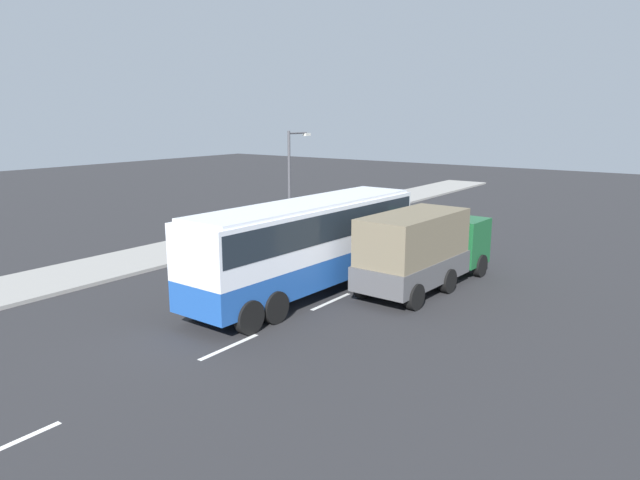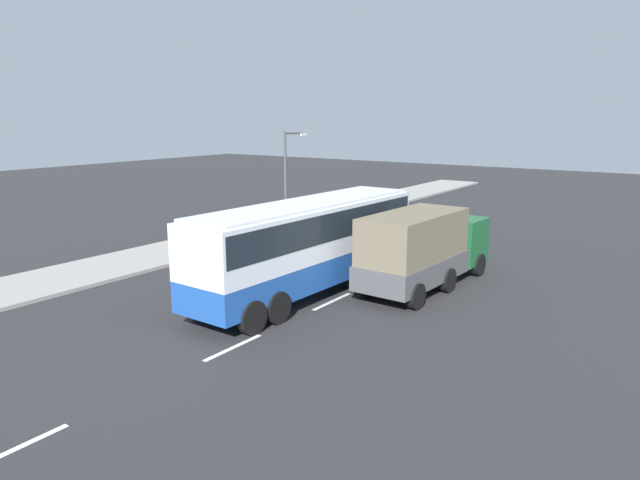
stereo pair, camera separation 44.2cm
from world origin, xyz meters
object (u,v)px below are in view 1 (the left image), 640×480
object	(u,v)px
pedestrian_at_crossing	(279,214)
street_lamp	(292,172)
coach_bus	(308,238)
pedestrian_near_curb	(229,223)
cargo_truck	(424,247)

from	to	relation	value
pedestrian_at_crossing	street_lamp	world-z (taller)	street_lamp
coach_bus	pedestrian_at_crossing	distance (m)	11.84
pedestrian_near_curb	street_lamp	world-z (taller)	street_lamp
street_lamp	pedestrian_near_curb	bearing A→B (deg)	164.12
coach_bus	street_lamp	bearing A→B (deg)	43.28
cargo_truck	street_lamp	xyz separation A→B (m)	(5.82, 11.26, 1.89)
coach_bus	pedestrian_near_curb	bearing A→B (deg)	63.25
coach_bus	pedestrian_at_crossing	xyz separation A→B (m)	(8.30, 8.38, -1.06)
street_lamp	pedestrian_at_crossing	bearing A→B (deg)	157.89
pedestrian_at_crossing	pedestrian_near_curb	bearing A→B (deg)	93.49
pedestrian_near_curb	pedestrian_at_crossing	xyz separation A→B (m)	(3.28, -0.84, 0.14)
pedestrian_at_crossing	street_lamp	bearing A→B (deg)	-94.34
cargo_truck	street_lamp	bearing A→B (deg)	65.33
coach_bus	street_lamp	world-z (taller)	street_lamp
pedestrian_near_curb	pedestrian_at_crossing	world-z (taller)	pedestrian_at_crossing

